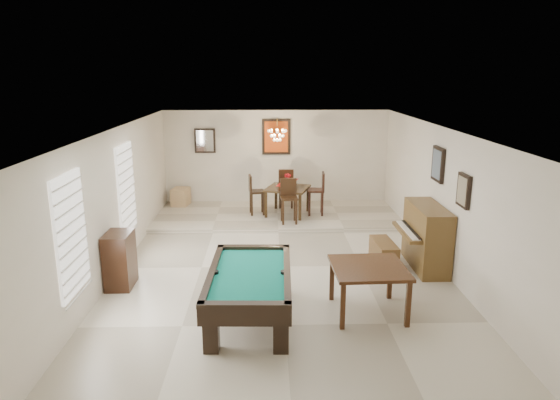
{
  "coord_description": "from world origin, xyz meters",
  "views": [
    {
      "loc": [
        -0.25,
        -8.83,
        3.58
      ],
      "look_at": [
        0.0,
        0.6,
        1.15
      ],
      "focal_mm": 32.0,
      "sensor_mm": 36.0,
      "label": 1
    }
  ],
  "objects_px": {
    "dining_table": "(287,198)",
    "flower_vase": "(288,178)",
    "dining_chair_north": "(286,188)",
    "chandelier": "(277,131)",
    "square_table": "(368,289)",
    "piano_bench": "(384,254)",
    "dining_chair_east": "(316,194)",
    "upright_piano": "(419,237)",
    "dining_chair_south": "(289,202)",
    "apothecary_chest": "(120,260)",
    "corner_bench": "(181,197)",
    "dining_chair_west": "(257,195)",
    "pool_table": "(250,297)"
  },
  "relations": [
    {
      "from": "dining_table",
      "to": "flower_vase",
      "type": "bearing_deg",
      "value": 0.0
    },
    {
      "from": "dining_chair_north",
      "to": "chandelier",
      "type": "xyz_separation_m",
      "value": [
        -0.24,
        -0.67,
        1.56
      ]
    },
    {
      "from": "dining_chair_north",
      "to": "flower_vase",
      "type": "bearing_deg",
      "value": 93.14
    },
    {
      "from": "square_table",
      "to": "piano_bench",
      "type": "bearing_deg",
      "value": 70.02
    },
    {
      "from": "square_table",
      "to": "dining_chair_east",
      "type": "xyz_separation_m",
      "value": [
        -0.31,
        5.03,
        0.27
      ]
    },
    {
      "from": "piano_bench",
      "to": "chandelier",
      "type": "distance_m",
      "value": 4.25
    },
    {
      "from": "upright_piano",
      "to": "flower_vase",
      "type": "relative_size",
      "value": 6.07
    },
    {
      "from": "dining_chair_south",
      "to": "chandelier",
      "type": "distance_m",
      "value": 1.76
    },
    {
      "from": "apothecary_chest",
      "to": "corner_bench",
      "type": "bearing_deg",
      "value": 87.6
    },
    {
      "from": "corner_bench",
      "to": "dining_table",
      "type": "bearing_deg",
      "value": -18.88
    },
    {
      "from": "upright_piano",
      "to": "corner_bench",
      "type": "bearing_deg",
      "value": 140.69
    },
    {
      "from": "square_table",
      "to": "upright_piano",
      "type": "distance_m",
      "value": 2.24
    },
    {
      "from": "flower_vase",
      "to": "dining_chair_east",
      "type": "relative_size",
      "value": 0.22
    },
    {
      "from": "square_table",
      "to": "upright_piano",
      "type": "height_order",
      "value": "upright_piano"
    },
    {
      "from": "square_table",
      "to": "dining_chair_east",
      "type": "bearing_deg",
      "value": 93.58
    },
    {
      "from": "chandelier",
      "to": "dining_chair_west",
      "type": "bearing_deg",
      "value": 178.54
    },
    {
      "from": "piano_bench",
      "to": "dining_table",
      "type": "xyz_separation_m",
      "value": [
        -1.69,
        3.21,
        0.28
      ]
    },
    {
      "from": "piano_bench",
      "to": "dining_chair_north",
      "type": "distance_m",
      "value": 4.28
    },
    {
      "from": "apothecary_chest",
      "to": "chandelier",
      "type": "bearing_deg",
      "value": 55.35
    },
    {
      "from": "piano_bench",
      "to": "dining_chair_east",
      "type": "bearing_deg",
      "value": 107.13
    },
    {
      "from": "dining_chair_north",
      "to": "dining_chair_west",
      "type": "xyz_separation_m",
      "value": [
        -0.75,
        -0.66,
        -0.02
      ]
    },
    {
      "from": "dining_chair_east",
      "to": "dining_chair_north",
      "type": "bearing_deg",
      "value": -132.06
    },
    {
      "from": "flower_vase",
      "to": "chandelier",
      "type": "distance_m",
      "value": 1.18
    },
    {
      "from": "dining_table",
      "to": "chandelier",
      "type": "xyz_separation_m",
      "value": [
        -0.25,
        0.03,
        1.67
      ]
    },
    {
      "from": "flower_vase",
      "to": "corner_bench",
      "type": "height_order",
      "value": "flower_vase"
    },
    {
      "from": "dining_chair_east",
      "to": "corner_bench",
      "type": "height_order",
      "value": "dining_chair_east"
    },
    {
      "from": "upright_piano",
      "to": "apothecary_chest",
      "type": "bearing_deg",
      "value": -172.26
    },
    {
      "from": "dining_table",
      "to": "dining_chair_south",
      "type": "relative_size",
      "value": 0.95
    },
    {
      "from": "dining_table",
      "to": "dining_chair_north",
      "type": "xyz_separation_m",
      "value": [
        -0.01,
        0.7,
        0.11
      ]
    },
    {
      "from": "piano_bench",
      "to": "corner_bench",
      "type": "bearing_deg",
      "value": 137.16
    },
    {
      "from": "square_table",
      "to": "chandelier",
      "type": "relative_size",
      "value": 1.82
    },
    {
      "from": "dining_chair_north",
      "to": "dining_chair_east",
      "type": "bearing_deg",
      "value": 137.04
    },
    {
      "from": "flower_vase",
      "to": "chandelier",
      "type": "height_order",
      "value": "chandelier"
    },
    {
      "from": "dining_chair_east",
      "to": "chandelier",
      "type": "distance_m",
      "value": 1.82
    },
    {
      "from": "piano_bench",
      "to": "chandelier",
      "type": "height_order",
      "value": "chandelier"
    },
    {
      "from": "flower_vase",
      "to": "dining_chair_east",
      "type": "xyz_separation_m",
      "value": [
        0.7,
        -0.02,
        -0.4
      ]
    },
    {
      "from": "square_table",
      "to": "dining_chair_east",
      "type": "relative_size",
      "value": 1.03
    },
    {
      "from": "upright_piano",
      "to": "dining_table",
      "type": "height_order",
      "value": "upright_piano"
    },
    {
      "from": "flower_vase",
      "to": "dining_chair_south",
      "type": "bearing_deg",
      "value": -89.35
    },
    {
      "from": "dining_chair_south",
      "to": "dining_chair_east",
      "type": "relative_size",
      "value": 0.97
    },
    {
      "from": "square_table",
      "to": "dining_table",
      "type": "relative_size",
      "value": 1.11
    },
    {
      "from": "chandelier",
      "to": "dining_chair_east",
      "type": "bearing_deg",
      "value": -3.11
    },
    {
      "from": "dining_chair_south",
      "to": "corner_bench",
      "type": "xyz_separation_m",
      "value": [
        -2.82,
        1.69,
        -0.29
      ]
    },
    {
      "from": "piano_bench",
      "to": "corner_bench",
      "type": "distance_m",
      "value": 6.14
    },
    {
      "from": "dining_chair_north",
      "to": "chandelier",
      "type": "distance_m",
      "value": 1.72
    },
    {
      "from": "upright_piano",
      "to": "dining_chair_west",
      "type": "bearing_deg",
      "value": 133.14
    },
    {
      "from": "upright_piano",
      "to": "corner_bench",
      "type": "height_order",
      "value": "upright_piano"
    },
    {
      "from": "dining_chair_south",
      "to": "corner_bench",
      "type": "height_order",
      "value": "dining_chair_south"
    },
    {
      "from": "square_table",
      "to": "chandelier",
      "type": "distance_m",
      "value": 5.55
    },
    {
      "from": "pool_table",
      "to": "dining_chair_east",
      "type": "xyz_separation_m",
      "value": [
        1.47,
        5.21,
        0.28
      ]
    }
  ]
}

